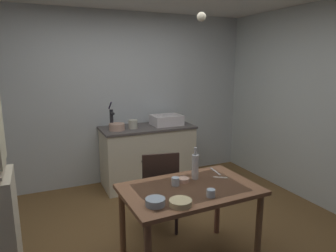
{
  "coord_description": "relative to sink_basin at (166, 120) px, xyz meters",
  "views": [
    {
      "loc": [
        -1.09,
        -2.51,
        1.83
      ],
      "look_at": [
        0.12,
        0.2,
        1.19
      ],
      "focal_mm": 32.36,
      "sensor_mm": 36.0,
      "label": 1
    }
  ],
  "objects": [
    {
      "name": "stoneware_crock",
      "position": [
        -0.54,
        -0.03,
        -0.02
      ],
      "size": [
        0.13,
        0.13,
        0.12
      ],
      "primitive_type": "cylinder",
      "color": "beige",
      "rests_on": "counter_cabinet"
    },
    {
      "name": "sauce_dish",
      "position": [
        -0.85,
        -2.19,
        -0.2
      ],
      "size": [
        0.18,
        0.18,
        0.04
      ],
      "primitive_type": "cylinder",
      "color": "beige",
      "rests_on": "dining_table"
    },
    {
      "name": "mixing_bowl_counter",
      "position": [
        -0.78,
        -0.05,
        -0.03
      ],
      "size": [
        0.22,
        0.22,
        0.09
      ],
      "primitive_type": "cylinder",
      "color": "tan",
      "rests_on": "counter_cabinet"
    },
    {
      "name": "wall_back",
      "position": [
        -0.72,
        0.37,
        0.31
      ],
      "size": [
        4.43,
        0.1,
        2.55
      ],
      "primitive_type": "cube",
      "color": "silver",
      "rests_on": "ground"
    },
    {
      "name": "sink_basin",
      "position": [
        0.0,
        0.0,
        0.0
      ],
      "size": [
        0.44,
        0.34,
        0.15
      ],
      "color": "white",
      "rests_on": "counter_cabinet"
    },
    {
      "name": "dining_table",
      "position": [
        -0.62,
        -1.92,
        -0.32
      ],
      "size": [
        1.2,
        0.78,
        0.75
      ],
      "color": "brown",
      "rests_on": "ground"
    },
    {
      "name": "glass_bottle",
      "position": [
        -0.48,
        -1.76,
        -0.1
      ],
      "size": [
        0.06,
        0.06,
        0.31
      ],
      "color": "#B7BCC1",
      "rests_on": "dining_table"
    },
    {
      "name": "hand_pump",
      "position": [
        -0.83,
        0.05,
        0.09
      ],
      "size": [
        0.05,
        0.27,
        0.39
      ],
      "color": "#232328",
      "rests_on": "counter_cabinet"
    },
    {
      "name": "ground_plane",
      "position": [
        -0.72,
        -1.6,
        -0.97
      ],
      "size": [
        5.33,
        5.33,
        0.0
      ],
      "primitive_type": "plane",
      "color": "brown"
    },
    {
      "name": "mug_tall",
      "position": [
        -0.55,
        -2.16,
        -0.19
      ],
      "size": [
        0.07,
        0.07,
        0.06
      ],
      "primitive_type": "cylinder",
      "color": "#9EB2C6",
      "rests_on": "dining_table"
    },
    {
      "name": "serving_bowl_wide",
      "position": [
        -0.62,
        -1.79,
        -0.2
      ],
      "size": [
        0.11,
        0.11,
        0.04
      ],
      "primitive_type": "cylinder",
      "color": "tan",
      "rests_on": "dining_table"
    },
    {
      "name": "wall_right",
      "position": [
        1.5,
        -1.6,
        0.31
      ],
      "size": [
        0.1,
        3.94,
        2.55
      ],
      "primitive_type": "cube",
      "color": "silver",
      "rests_on": "ground"
    },
    {
      "name": "chair_far_side",
      "position": [
        -0.67,
        -1.32,
        -0.47
      ],
      "size": [
        0.47,
        0.47,
        0.92
      ],
      "color": "#302222",
      "rests_on": "ground"
    },
    {
      "name": "teacup_mint",
      "position": [
        -0.72,
        -1.83,
        -0.18
      ],
      "size": [
        0.07,
        0.07,
        0.08
      ],
      "primitive_type": "cylinder",
      "color": "#9EB2C6",
      "rests_on": "dining_table"
    },
    {
      "name": "table_knife",
      "position": [
        -0.2,
        -1.68,
        -0.22
      ],
      "size": [
        0.04,
        0.22,
        0.0
      ],
      "primitive_type": "cube",
      "rotation": [
        0.0,
        0.0,
        4.6
      ],
      "color": "silver",
      "rests_on": "dining_table"
    },
    {
      "name": "counter_cabinet",
      "position": [
        -0.31,
        -0.0,
        -0.52
      ],
      "size": [
        1.36,
        0.64,
        0.89
      ],
      "color": "beige",
      "rests_on": "ground"
    },
    {
      "name": "pendant_bulb",
      "position": [
        -0.45,
        -1.76,
        1.23
      ],
      "size": [
        0.08,
        0.08,
        0.08
      ],
      "primitive_type": "sphere",
      "color": "#F9EFCC"
    },
    {
      "name": "teaspoon_near_bowl",
      "position": [
        -0.25,
        -1.84,
        -0.22
      ],
      "size": [
        0.13,
        0.09,
        0.0
      ],
      "primitive_type": "cube",
      "rotation": [
        0.0,
        0.0,
        2.56
      ],
      "color": "beige",
      "rests_on": "dining_table"
    },
    {
      "name": "soup_bowl_small",
      "position": [
        -1.02,
        -2.11,
        -0.19
      ],
      "size": [
        0.15,
        0.15,
        0.06
      ],
      "primitive_type": "cylinder",
      "color": "#9EB2C6",
      "rests_on": "dining_table"
    }
  ]
}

